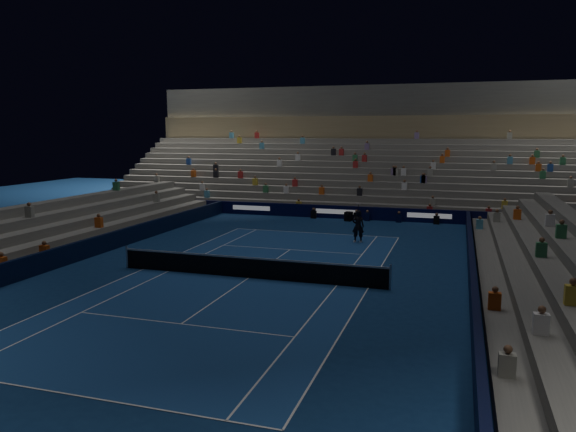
# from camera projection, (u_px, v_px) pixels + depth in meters

# --- Properties ---
(ground) EXTENTS (90.00, 90.00, 0.00)m
(ground) POSITION_uv_depth(u_px,v_px,m) (249.00, 278.00, 25.05)
(ground) COLOR navy
(ground) RESTS_ON ground
(court_surface) EXTENTS (10.97, 23.77, 0.01)m
(court_surface) POSITION_uv_depth(u_px,v_px,m) (249.00, 278.00, 25.05)
(court_surface) COLOR navy
(court_surface) RESTS_ON ground
(sponsor_barrier_far) EXTENTS (44.00, 0.25, 1.00)m
(sponsor_barrier_far) POSITION_uv_depth(u_px,v_px,m) (336.00, 212.00, 42.42)
(sponsor_barrier_far) COLOR black
(sponsor_barrier_far) RESTS_ON ground
(sponsor_barrier_east) EXTENTS (0.25, 37.00, 1.00)m
(sponsor_barrier_east) POSITION_uv_depth(u_px,v_px,m) (473.00, 285.00, 22.10)
(sponsor_barrier_east) COLOR black
(sponsor_barrier_east) RESTS_ON ground
(sponsor_barrier_west) EXTENTS (0.25, 37.00, 1.00)m
(sponsor_barrier_west) POSITION_uv_depth(u_px,v_px,m) (71.00, 253.00, 27.84)
(sponsor_barrier_west) COLOR black
(sponsor_barrier_west) RESTS_ON ground
(grandstand_main) EXTENTS (44.00, 15.20, 11.20)m
(grandstand_main) POSITION_uv_depth(u_px,v_px,m) (359.00, 167.00, 50.86)
(grandstand_main) COLOR slate
(grandstand_main) RESTS_ON ground
(grandstand_east) EXTENTS (5.00, 37.00, 2.50)m
(grandstand_east) POSITION_uv_depth(u_px,v_px,m) (568.00, 282.00, 21.02)
(grandstand_east) COLOR #62625D
(grandstand_east) RESTS_ON ground
(grandstand_west) EXTENTS (5.00, 37.00, 2.50)m
(grandstand_west) POSITION_uv_depth(u_px,v_px,m) (15.00, 241.00, 28.81)
(grandstand_west) COLOR slate
(grandstand_west) RESTS_ON ground
(tennis_net) EXTENTS (12.90, 0.10, 1.10)m
(tennis_net) POSITION_uv_depth(u_px,v_px,m) (249.00, 267.00, 24.97)
(tennis_net) COLOR #B2B2B7
(tennis_net) RESTS_ON ground
(tennis_player) EXTENTS (0.78, 0.56, 1.98)m
(tennis_player) POSITION_uv_depth(u_px,v_px,m) (358.00, 226.00, 33.07)
(tennis_player) COLOR black
(tennis_player) RESTS_ON ground
(broadcast_camera) EXTENTS (0.58, 1.01, 0.68)m
(broadcast_camera) POSITION_uv_depth(u_px,v_px,m) (348.00, 216.00, 41.25)
(broadcast_camera) COLOR black
(broadcast_camera) RESTS_ON ground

